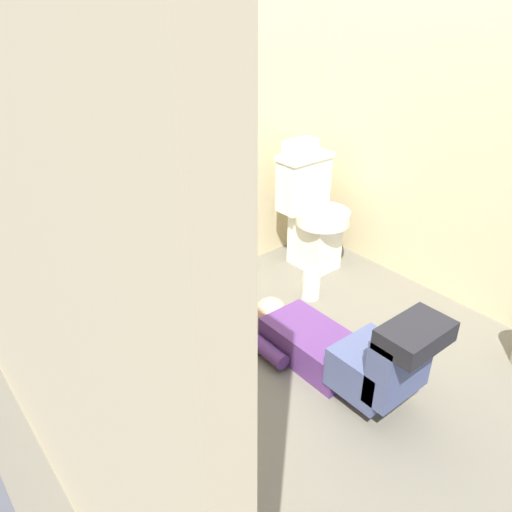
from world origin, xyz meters
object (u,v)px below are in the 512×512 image
Objects in this scene: toilet at (312,214)px; faucet at (71,190)px; vanity_cabinet at (100,286)px; person_plumber at (340,349)px; bottle_white at (103,179)px; bottle_amber at (98,185)px; bottle_blue at (86,186)px; bottle_pink at (59,183)px; tissue_box at (300,148)px; paper_towel_roll at (311,283)px; bottle_green at (53,191)px; soap_dispenser at (29,198)px.

faucet reaches higher than toilet.
toilet is 0.91× the size of vanity_cabinet.
person_plumber is at bearing -51.74° from faucet.
person_plumber is 1.39m from bottle_white.
bottle_amber reaches higher than vanity_cabinet.
bottle_white is at bearing 35.48° from bottle_blue.
bottle_pink reaches higher than bottle_white.
toilet is 1.17m from person_plumber.
bottle_blue is (-0.74, 0.94, 0.72)m from person_plumber.
tissue_box is (1.44, 0.15, 0.38)m from vanity_cabinet.
bottle_amber is at bearing 161.63° from paper_towel_roll.
faucet is 1.46m from person_plumber.
bottle_pink is at bearing 179.37° from tissue_box.
bottle_green is (-0.10, -0.06, 0.03)m from faucet.
bottle_white is at bearing 4.92° from faucet.
bottle_green is (-1.54, -0.06, 0.10)m from tissue_box.
soap_dispenser reaches higher than person_plumber.
bottle_green is at bearing -149.16° from faucet.
toilet is at bearing 46.80° from paper_towel_roll.
paper_towel_roll is (0.40, 0.60, -0.07)m from person_plumber.
bottle_blue is at bearing -4.06° from bottle_green.
paper_towel_roll is (-0.25, -0.41, -0.70)m from tissue_box.
bottle_pink reaches higher than person_plumber.
bottle_pink is (0.05, 0.07, 0.00)m from bottle_green.
person_plumber is 1.56m from soap_dispenser.
bottle_pink is 0.21m from bottle_white.
faucet reaches higher than person_plumber.
tissue_box is 1.30× the size of bottle_green.
person_plumber is 6.42× the size of soap_dispenser.
vanity_cabinet is 1.19m from person_plumber.
tissue_box is 0.85m from paper_towel_roll.
bottle_white is (-0.63, 1.02, 0.71)m from person_plumber.
vanity_cabinet is (-1.49, -0.06, 0.05)m from toilet.
toilet is 5.75× the size of bottle_amber.
person_plumber is at bearing -51.52° from bottle_blue.
person_plumber is (-0.70, -0.91, -0.19)m from toilet.
paper_towel_roll is (-0.30, -0.32, -0.26)m from toilet.
bottle_green is 0.82× the size of paper_towel_roll.
bottle_blue is at bearing -11.33° from soap_dispenser.
person_plumber is (0.79, -0.86, -0.24)m from vanity_cabinet.
bottle_amber is at bearing 125.53° from person_plumber.
soap_dispenser is 0.10m from bottle_green.
bottle_white reaches higher than faucet.
tissue_box is at bearing 116.43° from toilet.
toilet is 4.42× the size of bottle_green.
faucet is 0.45× the size of tissue_box.
tissue_box is 1.55m from bottle_green.
soap_dispenser reaches higher than toilet.
soap_dispenser is at bearing 168.67° from bottle_blue.
tissue_box is 1.29m from bottle_white.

